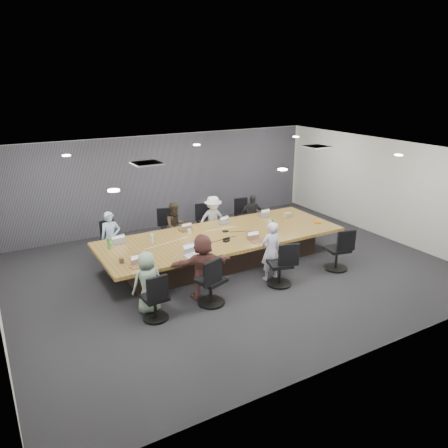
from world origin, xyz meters
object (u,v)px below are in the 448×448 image
chair_5 (211,284)px  person_0 (111,238)px  person_5 (203,266)px  laptop_5 (191,255)px  conference_table (222,248)px  chair_4 (155,301)px  bottle_green_left (109,243)px  laptop_6 (257,241)px  chair_0 (108,245)px  chair_7 (337,252)px  laptop_0 (117,242)px  person_1 (176,227)px  laptop_4 (138,266)px  canvas_bag (288,215)px  chair_6 (280,267)px  laptop_1 (185,229)px  person_2 (213,220)px  person_6 (271,251)px  bottle_clear (152,239)px  chair_3 (245,219)px  snack_packet (317,222)px  mug_brown (122,260)px  bottle_green_right (273,223)px  person_3 (252,215)px  laptop_2 (223,222)px  chair_1 (171,231)px  chair_2 (207,225)px  laptop_3 (263,215)px  stapler (226,239)px  person_4 (148,282)px

chair_5 → person_0: bearing=91.7°
person_5 → laptop_5: bearing=-78.1°
conference_table → chair_4: size_ratio=7.81×
bottle_green_left → laptop_6: bearing=-22.1°
conference_table → chair_0: (-2.37, 1.70, -0.04)m
chair_0 → person_5: size_ratio=0.52×
chair_0 → chair_7: bearing=125.7°
laptop_0 → person_1: size_ratio=0.25×
laptop_4 → canvas_bag: size_ratio=1.24×
chair_6 → laptop_1: 2.77m
chair_5 → laptop_0: size_ratio=2.67×
person_2 → laptop_5: size_ratio=4.16×
chair_0 → person_0: (0.00, -0.35, 0.30)m
chair_0 → person_6: size_ratio=0.53×
chair_6 → bottle_clear: bearing=154.8°
chair_3 → person_5: 4.28m
chair_7 → laptop_4: (-4.62, 0.90, 0.32)m
snack_packet → chair_5: bearing=-162.1°
chair_0 → mug_brown: 2.20m
chair_4 → bottle_green_right: 4.11m
person_3 → bottle_clear: size_ratio=5.25×
person_2 → laptop_2: size_ratio=4.59×
laptop_5 → chair_1: bearing=65.1°
chair_3 → person_6: size_ratio=0.56×
bottle_clear → bottle_green_right: bearing=-9.6°
bottle_clear → bottle_green_left: bearing=170.2°
chair_0 → bottle_clear: bearing=98.6°
chair_7 → chair_2: bearing=128.8°
laptop_2 → person_5: (-1.71, -2.15, -0.05)m
chair_0 → laptop_3: laptop_3 is taller
person_6 → bottle_clear: size_ratio=5.97×
person_5 → person_2: bearing=-110.4°
laptop_3 → chair_7: bearing=94.6°
snack_packet → laptop_0: bearing=166.0°
chair_4 → laptop_6: bearing=12.2°
chair_1 → chair_2: bearing=-165.1°
chair_5 → bottle_clear: bottle_clear is taller
conference_table → stapler: bearing=-103.8°
person_0 → canvas_bag: bearing=-3.7°
person_2 → person_4: 3.97m
conference_table → bottle_green_right: (1.37, -0.21, 0.46)m
laptop_6 → mug_brown: (-3.15, 0.36, 0.05)m
conference_table → chair_5: chair_5 is taller
chair_1 → laptop_4: bearing=69.2°
person_4 → laptop_6: (2.93, 0.55, 0.12)m
chair_2 → person_1: (-1.12, -0.35, 0.25)m
person_4 → person_6: person_6 is taller
person_1 → laptop_1: person_1 is taller
stapler → chair_0: bearing=128.6°
person_3 → person_2: bearing=-165.7°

